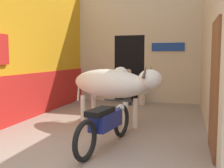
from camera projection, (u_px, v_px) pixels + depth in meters
ground_plane at (64, 163)px, 3.79m from camera, size 30.00×30.00×0.00m
wall_left_shopfront at (35, 41)px, 6.85m from camera, size 0.25×5.57×4.03m
wall_back_with_doorway at (136, 53)px, 9.21m from camera, size 4.20×0.93×4.03m
wall_right_with_door at (213, 36)px, 5.60m from camera, size 0.22×5.57×4.03m
cow at (112, 84)px, 5.77m from camera, size 2.34×1.38×1.38m
motorcycle_near at (106, 123)px, 4.42m from camera, size 0.58×1.95×0.74m
shopkeeper_seated at (128, 86)px, 8.50m from camera, size 0.36×0.33×1.16m
plastic_stool at (141, 98)px, 8.47m from camera, size 0.35×0.35×0.41m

